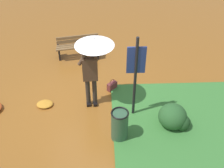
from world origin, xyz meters
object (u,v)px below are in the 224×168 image
Objects in this scene: park_bench at (78,47)px; trash_bin at (120,125)px; person_with_umbrella at (92,56)px; handbag at (112,86)px; info_sign_post at (136,69)px.

trash_bin is at bearing -71.95° from park_bench.
person_with_umbrella reaches higher than trash_bin.
trash_bin is at bearing -86.74° from handbag.
handbag is 0.44× the size of trash_bin.
park_bench is (-1.08, 1.80, 0.28)m from handbag.
info_sign_post reaches higher than person_with_umbrella.
trash_bin is at bearing -64.34° from person_with_umbrella.
person_with_umbrella is 1.45× the size of park_bench.
handbag is 2.11m from park_bench.
person_with_umbrella is 1.61m from handbag.
info_sign_post is 3.41m from park_bench.
park_bench is 1.69× the size of trash_bin.
person_with_umbrella is 2.45× the size of trash_bin.
info_sign_post reaches higher than park_bench.
info_sign_post is 2.76× the size of trash_bin.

